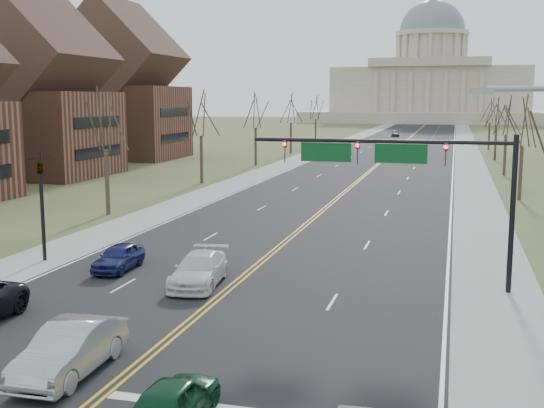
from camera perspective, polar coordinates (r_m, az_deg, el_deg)
The scene contains 28 objects.
ground at distance 22.57m, azimuth -12.67°, elevation -14.24°, with size 600.00×600.00×0.00m, color #4D582C.
road at distance 128.98m, azimuth 10.62°, elevation 4.78°, with size 20.00×380.00×0.01m, color black.
cross_road at distance 27.66m, azimuth -6.84°, elevation -9.69°, with size 120.00×14.00×0.01m, color black.
sidewalk_left at distance 130.45m, azimuth 5.34°, elevation 4.94°, with size 4.00×380.00×0.03m, color gray.
sidewalk_right at distance 128.62m, azimuth 15.97°, elevation 4.58°, with size 4.00×380.00×0.03m, color gray.
center_line at distance 128.98m, azimuth 10.62°, elevation 4.78°, with size 0.42×380.00×0.01m, color gold.
edge_line_left at distance 130.10m, azimuth 6.30°, elevation 4.91°, with size 0.15×380.00×0.01m, color silver.
edge_line_right at distance 128.60m, azimuth 14.99°, elevation 4.62°, with size 0.15×380.00×0.01m, color silver.
capitol at distance 268.46m, azimuth 13.09°, elevation 9.76°, with size 90.00×60.00×50.00m.
signal_mast at distance 32.04m, azimuth 10.61°, elevation 3.30°, with size 12.12×0.44×7.20m.
signal_left at distance 38.66m, azimuth -18.73°, elevation 0.85°, with size 0.32×0.36×6.00m.
tree_l_0 at distance 52.84m, azimuth -13.80°, elevation 6.59°, with size 3.96×3.96×9.00m.
tree_r_1 at distance 62.60m, azimuth 20.28°, elevation 6.26°, with size 3.74×3.74×8.50m.
tree_l_1 at distance 71.02m, azimuth -5.98°, elevation 7.30°, with size 3.96×3.96×9.00m.
tree_r_2 at distance 82.53m, azimuth 19.05°, elevation 6.81°, with size 3.74×3.74×8.50m.
tree_l_2 at distance 89.98m, azimuth -1.39°, elevation 7.66°, with size 3.96×3.96×9.00m.
tree_r_3 at distance 102.49m, azimuth 18.30°, elevation 7.14°, with size 3.74×3.74×8.50m.
tree_l_3 at distance 109.31m, azimuth 1.60°, elevation 7.86°, with size 3.96×3.96×9.00m.
tree_r_4 at distance 122.46m, azimuth 17.79°, elevation 7.37°, with size 3.74×3.74×8.50m.
tree_l_4 at distance 128.84m, azimuth 3.69°, elevation 7.99°, with size 3.96×3.96×9.00m.
bldg_left_mid at distance 82.28m, azimuth -19.07°, elevation 8.19°, with size 15.10×14.28×20.75m.
bldg_left_far at distance 103.99m, azimuth -12.56°, elevation 9.05°, with size 17.10×14.28×23.25m.
car_nb_inner_lead at distance 19.36m, azimuth -8.24°, elevation -15.95°, with size 1.57×3.90×1.33m, color #0E3E22.
car_sb_inner_lead at distance 23.15m, azimuth -16.54°, elevation -11.58°, with size 1.74×4.98×1.64m, color #A6A8AE.
car_sb_inner_second at distance 32.52m, azimuth -6.11°, elevation -5.48°, with size 2.08×5.13×1.49m, color silver.
car_sb_outer_second at distance 36.02m, azimuth -12.71°, elevation -4.35°, with size 1.59×3.96×1.35m, color navy.
car_far_nb at distance 105.84m, azimuth 11.45°, elevation 4.35°, with size 2.69×5.84×1.62m, color black.
car_far_sb at distance 160.93m, azimuth 10.29°, elevation 5.82°, with size 1.67×4.14×1.41m, color #51535A.
Camera 1 is at (9.88, -18.31, 8.76)m, focal length 45.00 mm.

